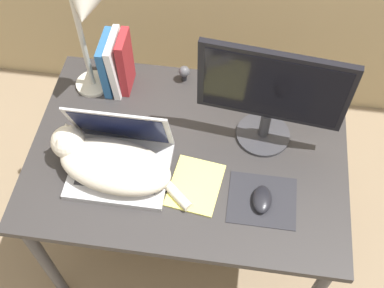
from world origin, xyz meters
TOP-DOWN VIEW (x-y plane):
  - desk at (0.00, 0.39)m, footprint 1.10×0.78m
  - laptop at (-0.22, 0.30)m, footprint 0.33×0.26m
  - cat at (-0.24, 0.26)m, footprint 0.49×0.25m
  - external_monitor at (0.25, 0.49)m, footprint 0.48×0.19m
  - mousepad at (0.27, 0.23)m, footprint 0.22×0.19m
  - computer_mouse at (0.26, 0.22)m, footprint 0.06×0.10m
  - book_row at (-0.30, 0.66)m, footprint 0.10×0.16m
  - desk_lamp at (-0.37, 0.61)m, footprint 0.17×0.17m
  - notepad at (0.04, 0.25)m, footprint 0.19×0.22m
  - webcam at (-0.06, 0.72)m, footprint 0.04×0.04m

SIDE VIEW (x-z plane):
  - desk at x=0.00m, z-range 0.28..0.99m
  - mousepad at x=0.27m, z-range 0.71..0.72m
  - notepad at x=0.04m, z-range 0.71..0.72m
  - computer_mouse at x=0.26m, z-range 0.72..0.75m
  - webcam at x=-0.06m, z-range 0.72..0.79m
  - laptop at x=-0.22m, z-range 0.63..0.89m
  - cat at x=-0.24m, z-range 0.70..0.85m
  - book_row at x=-0.30m, z-range 0.71..0.95m
  - external_monitor at x=0.25m, z-range 0.74..1.14m
  - desk_lamp at x=-0.37m, z-range 0.80..1.27m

